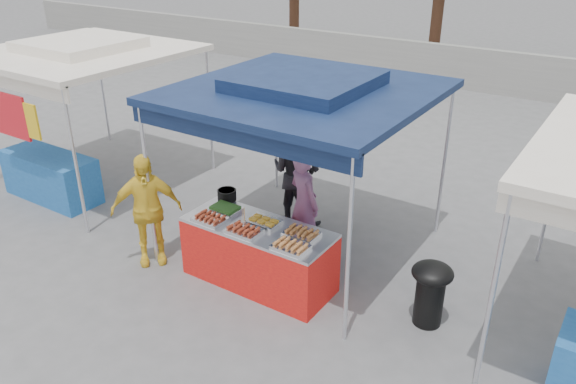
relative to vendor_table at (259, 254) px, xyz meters
The scene contains 20 objects.
ground_plane 0.44m from the vendor_table, 90.00° to the left, with size 80.00×80.00×0.00m, color slate.
back_wall 11.10m from the vendor_table, 90.00° to the left, with size 40.00×0.25×1.20m, color gray.
main_canopy 2.22m from the vendor_table, 90.00° to the left, with size 3.20×3.20×2.57m.
neighbor_stall_left 4.70m from the vendor_table, behind, with size 3.20×3.20×2.57m.
vendor_table is the anchor object (origin of this frame).
food_tray_fl 0.79m from the vendor_table, 157.95° to the right, with size 0.42×0.30×0.07m.
food_tray_fm 0.52m from the vendor_table, 98.14° to the right, with size 0.42×0.30×0.07m.
food_tray_fr 0.84m from the vendor_table, 20.05° to the right, with size 0.42×0.30×0.07m.
food_tray_bl 0.76m from the vendor_table, behind, with size 0.42×0.30×0.07m.
food_tray_bm 0.47m from the vendor_table, 70.75° to the left, with size 0.42×0.30×0.07m.
food_tray_br 0.76m from the vendor_table, ahead, with size 0.42×0.30×0.07m.
cooking_pot 1.01m from the vendor_table, 155.31° to the left, with size 0.26×0.26×0.15m, color black.
skewer_cup 0.51m from the vendor_table, 129.36° to the right, with size 0.08×0.08×0.10m, color silver.
wok_burner 2.22m from the vendor_table, 10.86° to the left, with size 0.49×0.49×0.82m.
crate_left 0.80m from the vendor_table, 111.59° to the left, with size 0.51×0.36×0.31m, color #1641B6.
crate_right 0.71m from the vendor_table, 52.54° to the left, with size 0.47×0.33×0.28m, color #1641B6.
crate_stacked 0.65m from the vendor_table, 52.54° to the left, with size 0.44×0.30×0.26m, color #1641B6.
vendor_woman 1.04m from the vendor_table, 84.47° to the left, with size 0.57×0.38×1.58m, color #9A628F.
helper_man 1.82m from the vendor_table, 106.09° to the left, with size 0.84×0.66×1.74m, color black.
customer_person 1.68m from the vendor_table, 165.20° to the right, with size 0.95×0.40×1.62m, color yellow.
Camera 1 is at (3.77, -5.12, 4.34)m, focal length 35.00 mm.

